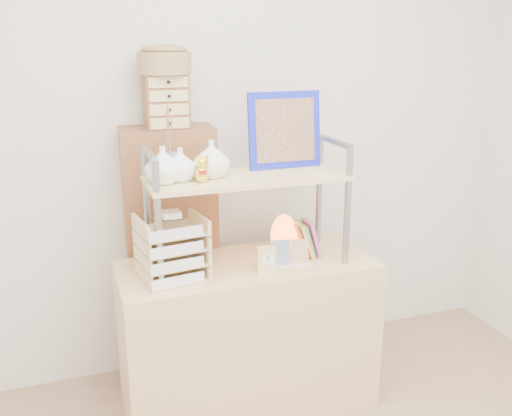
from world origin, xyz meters
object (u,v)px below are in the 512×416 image
at_px(letter_tray, 173,252).
at_px(cabinet, 172,258).
at_px(salt_lamp, 284,236).
at_px(desk, 248,335).

bearing_deg(letter_tray, cabinet, 79.99).
xyz_separation_m(cabinet, salt_lamp, (0.47, -0.36, 0.18)).
xyz_separation_m(letter_tray, salt_lamp, (0.55, 0.07, -0.01)).
height_order(letter_tray, salt_lamp, letter_tray).
xyz_separation_m(desk, salt_lamp, (0.19, 0.01, 0.48)).
bearing_deg(cabinet, desk, -48.49).
bearing_deg(desk, letter_tray, -170.71).
relative_size(cabinet, salt_lamp, 6.26).
distance_m(letter_tray, salt_lamp, 0.55).
xyz_separation_m(desk, letter_tray, (-0.36, -0.06, 0.50)).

